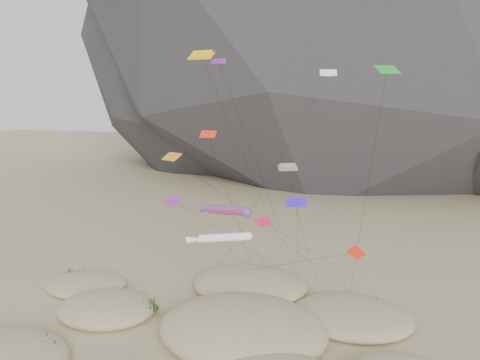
{
  "coord_description": "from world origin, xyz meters",
  "views": [
    {
      "loc": [
        15.34,
        -36.68,
        23.99
      ],
      "look_at": [
        0.1,
        12.0,
        14.93
      ],
      "focal_mm": 35.0,
      "sensor_mm": 36.0,
      "label": 1
    }
  ],
  "objects": [
    {
      "name": "orange_parafoil",
      "position": [
        -3.62,
        10.59,
        28.01
      ],
      "size": [
        8.61,
        16.05,
        28.88
      ],
      "color": "#F7B70D",
      "rests_on": "ground"
    },
    {
      "name": "white_tube_kite",
      "position": [
        0.06,
        5.7,
        10.11
      ],
      "size": [
        6.52,
        18.5,
        10.78
      ],
      "color": "white",
      "rests_on": "ground"
    },
    {
      "name": "rainbow_tube_kite",
      "position": [
        -0.9,
        10.17,
        11.82
      ],
      "size": [
        6.92,
        15.25,
        12.64
      ],
      "color": "#EC1845",
      "rests_on": "ground"
    },
    {
      "name": "ground",
      "position": [
        0.0,
        0.0,
        0.0
      ],
      "size": [
        500.0,
        500.0,
        0.0
      ],
      "primitive_type": "plane",
      "color": "#CCB789",
      "rests_on": "ground"
    },
    {
      "name": "dunes",
      "position": [
        -0.59,
        3.95,
        0.73
      ],
      "size": [
        49.01,
        36.62,
        4.44
      ],
      "color": "#CCB789",
      "rests_on": "ground"
    },
    {
      "name": "kite_stakes",
      "position": [
        1.94,
        22.96,
        0.15
      ],
      "size": [
        21.14,
        6.7,
        0.3
      ],
      "color": "#3F2D1E",
      "rests_on": "ground"
    },
    {
      "name": "multi_parafoil",
      "position": [
        5.59,
        11.58,
        16.46
      ],
      "size": [
        2.22,
        15.5,
        17.11
      ],
      "color": "#FF1D1A",
      "rests_on": "ground"
    },
    {
      "name": "delta_kites",
      "position": [
        3.75,
        10.77,
        17.03
      ],
      "size": [
        26.21,
        19.94,
        27.93
      ],
      "color": "#3419DB",
      "rests_on": "ground"
    },
    {
      "name": "dune_grass",
      "position": [
        -0.41,
        4.09,
        0.84
      ],
      "size": [
        43.22,
        30.67,
        1.55
      ],
      "color": "black",
      "rests_on": "ground"
    }
  ]
}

